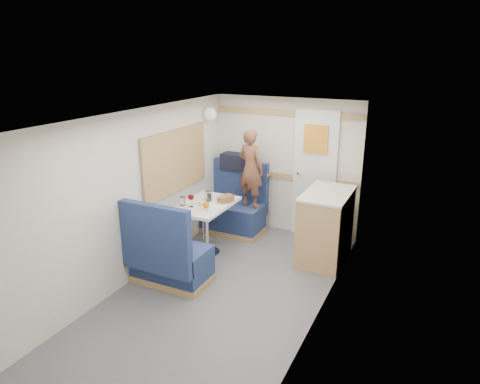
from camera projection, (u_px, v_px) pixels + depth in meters
The scene contains 27 objects.
floor at pixel (212, 302), 4.67m from camera, with size 4.50×4.50×0.00m, color #515156.
ceiling at pixel (208, 119), 4.05m from camera, with size 4.50×4.50×0.00m, color silver.
wall_back at pixel (286, 166), 6.29m from camera, with size 2.20×0.02×2.00m, color silver.
wall_left at pixel (125, 201), 4.81m from camera, with size 0.02×4.50×2.00m, color silver.
wall_right at pixel (315, 236), 3.91m from camera, with size 0.02×4.50×2.00m, color silver.
oak_trim_low at pixel (285, 176), 6.32m from camera, with size 2.15×0.02×0.08m, color olive.
oak_trim_high at pixel (287, 113), 6.03m from camera, with size 2.15×0.02×0.08m, color olive.
side_window at pixel (176, 161), 5.58m from camera, with size 0.04×1.30×0.72m, color #9BAA90.
rear_door at pixel (315, 172), 6.08m from camera, with size 0.62×0.12×1.86m.
dinette_table at pixel (205, 215), 5.62m from camera, with size 0.62×0.92×0.72m.
bench_far at pixel (235, 212), 6.44m from camera, with size 0.90×0.59×1.05m.
bench_near at pixel (169, 260), 4.96m from camera, with size 0.90×0.59×1.05m.
ledge at pixel (242, 171), 6.48m from camera, with size 0.90×0.14×0.04m, color olive.
dome_light at pixel (209, 114), 6.14m from camera, with size 0.20×0.20×0.20m, color white.
galley_counter at pixel (325, 226), 5.52m from camera, with size 0.57×0.92×0.92m.
person at pixel (251, 169), 6.08m from camera, with size 0.42×0.27×1.14m, color brown.
duffel_bag at pixel (238, 162), 6.46m from camera, with size 0.50×0.24×0.24m, color black.
tray at pixel (212, 206), 5.45m from camera, with size 0.24×0.31×0.02m, color white.
orange_fruit at pixel (206, 205), 5.35m from camera, with size 0.08×0.08×0.08m, color #DE5A09.
cheese_block at pixel (202, 204), 5.47m from camera, with size 0.09×0.06×0.03m, color #D7BD7C.
wine_glass at pixel (191, 198), 5.42m from camera, with size 0.08×0.08×0.17m.
tumbler_left at pixel (183, 201), 5.49m from camera, with size 0.07×0.07×0.12m, color white.
tumbler_mid at pixel (208, 195), 5.70m from camera, with size 0.07×0.07×0.12m, color white.
tumbler_right at pixel (209, 198), 5.64m from camera, with size 0.07×0.07×0.11m, color white.
beer_glass at pixel (227, 198), 5.62m from camera, with size 0.06×0.06×0.10m, color #945B15.
pepper_grinder at pixel (208, 196), 5.70m from camera, with size 0.04×0.04×0.10m, color black.
bread_loaf at pixel (226, 199), 5.59m from camera, with size 0.12×0.22×0.09m, color brown.
Camera 1 is at (2.03, -3.53, 2.60)m, focal length 32.00 mm.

